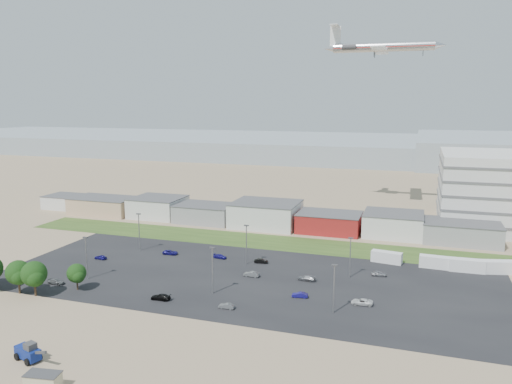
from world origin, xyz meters
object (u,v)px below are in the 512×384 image
at_px(portable_shed, 43,381).
at_px(parked_car_10, 56,282).
at_px(box_trailer_a, 387,257).
at_px(airliner, 383,47).
at_px(parked_car_6, 220,256).
at_px(parked_car_0, 362,302).
at_px(parked_car_7, 252,274).
at_px(parked_car_11, 261,261).
at_px(parked_car_12, 306,278).
at_px(telehandler, 28,351).
at_px(parked_car_8, 379,274).
at_px(parked_car_3, 161,297).
at_px(parked_car_13, 227,306).
at_px(parked_car_5, 101,257).
at_px(parked_car_9, 170,252).
at_px(parked_car_1, 300,295).

relative_size(portable_shed, parked_car_10, 1.24).
height_order(portable_shed, box_trailer_a, box_trailer_a).
distance_m(airliner, parked_car_6, 104.79).
bearing_deg(parked_car_0, parked_car_7, -111.69).
bearing_deg(parked_car_11, portable_shed, 162.44).
xyz_separation_m(airliner, parked_car_12, (-8.48, -86.99, -61.38)).
distance_m(telehandler, parked_car_6, 60.77).
relative_size(portable_shed, airliner, 0.11).
relative_size(portable_shed, parked_car_8, 1.40).
distance_m(box_trailer_a, parked_car_6, 44.24).
xyz_separation_m(box_trailer_a, parked_car_3, (-43.98, -41.21, -0.84)).
xyz_separation_m(box_trailer_a, parked_car_13, (-28.93, -40.99, -0.92)).
xyz_separation_m(parked_car_5, parked_car_7, (42.91, -0.03, 0.05)).
bearing_deg(parked_car_3, telehandler, -16.93).
bearing_deg(airliner, telehandler, -108.70).
height_order(portable_shed, parked_car_9, portable_shed).
distance_m(airliner, parked_car_1, 115.63).
xyz_separation_m(parked_car_1, parked_car_8, (15.11, 19.21, 0.04)).
bearing_deg(parked_car_11, parked_car_13, 177.36).
distance_m(parked_car_1, parked_car_7, 16.86).
relative_size(parked_car_7, parked_car_9, 0.92).
bearing_deg(parked_car_6, airliner, -17.63).
bearing_deg(parked_car_0, parked_car_5, -100.89).
bearing_deg(box_trailer_a, parked_car_6, -157.16).
xyz_separation_m(parked_car_3, parked_car_10, (-27.67, 0.75, -0.04)).
bearing_deg(parked_car_6, parked_car_7, -124.40).
xyz_separation_m(box_trailer_a, parked_car_12, (-17.04, -19.89, -0.84)).
xyz_separation_m(parked_car_5, parked_car_6, (30.18, 10.92, -0.04)).
bearing_deg(parked_car_0, portable_shed, -44.89).
bearing_deg(portable_shed, parked_car_3, 81.49).
bearing_deg(parked_car_0, parked_car_11, -128.16).
relative_size(parked_car_0, parked_car_12, 1.03).
distance_m(parked_car_1, parked_car_11, 24.79).
bearing_deg(parked_car_7, parked_car_10, -63.65).
bearing_deg(parked_car_0, parked_car_6, -120.00).
bearing_deg(telehandler, parked_car_0, 56.00).
xyz_separation_m(telehandler, parked_car_11, (20.82, 59.67, -1.04)).
distance_m(telehandler, parked_car_12, 61.57).
bearing_deg(parked_car_10, parked_car_3, -92.75).
relative_size(parked_car_1, parked_car_10, 0.85).
bearing_deg(parked_car_10, telehandler, -148.06).
height_order(airliner, parked_car_6, airliner).
xyz_separation_m(telehandler, parked_car_7, (21.75, 49.15, -0.99)).
distance_m(telehandler, parked_car_1, 53.77).
relative_size(airliner, parked_car_8, 12.40).
height_order(portable_shed, parked_car_3, portable_shed).
bearing_deg(parked_car_5, parked_car_13, 70.61).
bearing_deg(parked_car_0, parked_car_13, -71.35).
relative_size(box_trailer_a, parked_car_12, 1.81).
xyz_separation_m(parked_car_0, parked_car_6, (-40.07, 19.85, -0.07)).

